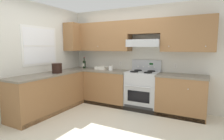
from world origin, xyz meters
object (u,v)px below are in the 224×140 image
Objects in this scene: wine_bottle at (84,64)px; bowl at (102,68)px; bucket at (57,68)px; stove at (142,90)px; paper_towel_roll at (111,68)px.

bowl is (0.60, -0.01, -0.10)m from wine_bottle.
wine_bottle reaches higher than bucket.
bucket is at bearing -149.63° from stove.
bowl is 2.52× the size of paper_towel_roll.
bucket reaches higher than paper_towel_roll.
stove is 1.01m from paper_towel_roll.
bowl is at bearing 176.63° from stove.
bucket is (-0.57, -1.11, 0.09)m from bowl.
stove is at bearing -2.62° from wine_bottle.
stove is 1.90m from wine_bottle.
bowl is at bearing 63.01° from bucket.
stove is at bearing 30.37° from bucket.
stove is 3.81× the size of bowl.
wine_bottle reaches higher than paper_towel_roll.
stove is at bearing 0.49° from paper_towel_roll.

